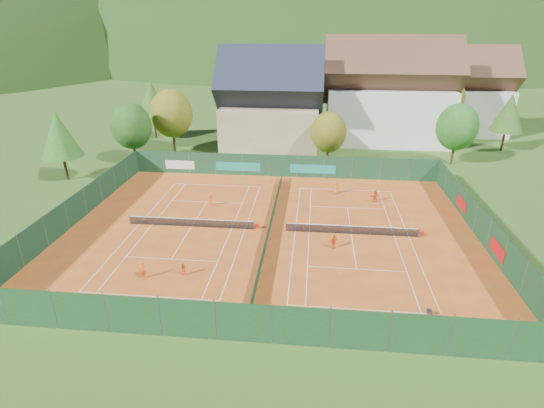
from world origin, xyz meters
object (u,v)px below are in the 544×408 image
Objects in this scene: player_left_mid at (184,269)px; player_right_far_b at (375,196)px; hotel_block_b at (460,96)px; player_right_far_a at (336,188)px; ball_hopper at (429,312)px; player_right_near at (334,241)px; player_left_near at (143,270)px; hotel_block_a at (388,98)px; player_left_far at (211,200)px; chalet at (271,107)px.

player_right_far_b reaches higher than player_left_mid.
player_right_far_a is at bearing -124.66° from hotel_block_b.
player_right_far_b is (-1.22, 20.77, 0.13)m from ball_hopper.
player_left_mid is at bearing 162.28° from player_right_near.
player_left_near is at bearing 13.79° from player_right_far_b.
hotel_block_a reaches higher than player_right_far_a.
hotel_block_a reaches higher than player_left_far.
chalet is 0.94× the size of hotel_block_b.
player_right_near is 12.49m from player_right_far_b.
hotel_block_b is 59.36m from ball_hopper.
ball_hopper is 18.89m from player_left_mid.
hotel_block_b is (14.00, 8.00, -0.76)m from hotel_block_a.
player_right_far_a is at bearing 49.56° from player_left_mid.
player_left_mid is (3.14, 0.71, -0.16)m from player_left_near.
player_left_far is 15.01m from player_right_far_a.
hotel_block_a is at bearing 85.79° from ball_hopper.
chalet is 11.24× the size of player_right_near.
chalet is at bearing -84.10° from player_right_far_b.
player_right_far_b is at bearing 7.96° from player_left_near.
player_right_near is at bearing -104.16° from hotel_block_a.
player_left_far is 0.84× the size of player_right_far_a.
hotel_block_a is 14.27× the size of player_left_near.
hotel_block_a is at bearing -126.45° from player_right_far_a.
player_right_far_a is at bearing 43.98° from player_right_near.
hotel_block_b is at bearing 22.99° from chalet.
player_right_near is (-9.85, -39.03, -6.66)m from hotel_block_a.
player_left_mid is 13.58m from player_right_near.
ball_hopper is 20.81m from player_right_far_b.
player_left_mid is 24.45m from player_right_far_b.
ball_hopper is 0.56× the size of player_right_near.
chalet is 20.25× the size of ball_hopper.
player_left_mid is at bearing 169.22° from ball_hopper.
player_right_far_b is (4.37, -2.12, -0.10)m from player_right_far_a.
hotel_block_a is 27.00× the size of ball_hopper.
player_left_near is at bearing 172.60° from ball_hopper.
player_left_far is at bearing -99.81° from chalet.
hotel_block_a reaches higher than player_right_near.
ball_hopper is 0.58× the size of player_right_far_b.
chalet is at bearing 110.02° from ball_hopper.
hotel_block_a reaches higher than chalet.
hotel_block_b reaches higher than player_right_far_b.
chalet is 34.77m from player_right_near.
hotel_block_a is at bearing -94.92° from player_left_far.
player_left_near is 1.10× the size of player_right_far_b.
hotel_block_a reaches higher than hotel_block_b.
player_left_near reaches higher than player_right_far_b.
player_right_near is (12.27, 5.82, 0.12)m from player_left_mid.
ball_hopper is at bearing -99.18° from player_right_near.
player_right_near is at bearing 38.63° from player_right_far_b.
player_right_far_b is (18.47, 3.02, 0.03)m from player_left_far.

